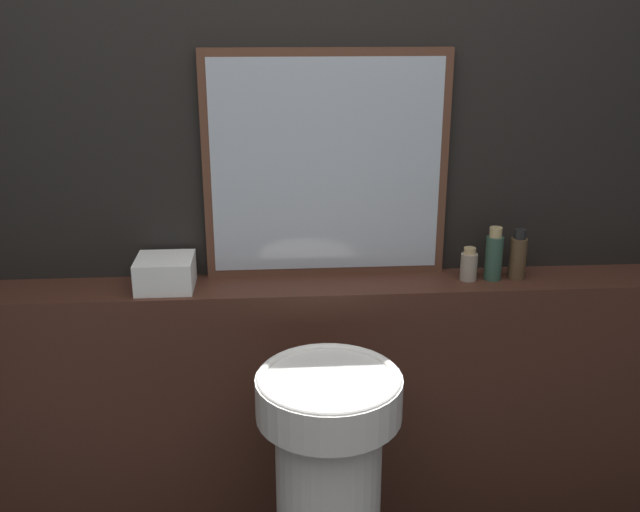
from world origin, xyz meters
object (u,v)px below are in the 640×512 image
at_px(mirror, 326,166).
at_px(shampoo_bottle, 469,265).
at_px(lotion_bottle, 518,256).
at_px(conditioner_bottle, 494,255).
at_px(towel_stack, 165,273).
at_px(pedestal_sink, 328,497).

height_order(mirror, shampoo_bottle, mirror).
xyz_separation_m(shampoo_bottle, lotion_bottle, (0.15, -0.00, 0.03)).
relative_size(shampoo_bottle, conditioner_bottle, 0.62).
distance_m(towel_stack, lotion_bottle, 1.09).
bearing_deg(conditioner_bottle, shampoo_bottle, -180.00).
bearing_deg(towel_stack, conditioner_bottle, 0.00).
bearing_deg(mirror, lotion_bottle, -8.10).
xyz_separation_m(pedestal_sink, lotion_bottle, (0.63, 0.42, 0.54)).
bearing_deg(mirror, pedestal_sink, -93.72).
relative_size(conditioner_bottle, lotion_bottle, 1.06).
distance_m(mirror, lotion_bottle, 0.66).
height_order(towel_stack, conditioner_bottle, conditioner_bottle).
bearing_deg(shampoo_bottle, towel_stack, 180.00).
xyz_separation_m(mirror, towel_stack, (-0.50, -0.08, -0.30)).
height_order(towel_stack, shampoo_bottle, shampoo_bottle).
relative_size(towel_stack, conditioner_bottle, 1.01).
xyz_separation_m(pedestal_sink, towel_stack, (-0.46, 0.42, 0.52)).
distance_m(mirror, conditioner_bottle, 0.59).
relative_size(mirror, shampoo_bottle, 7.11).
bearing_deg(shampoo_bottle, lotion_bottle, -0.00).
height_order(conditioner_bottle, lotion_bottle, conditioner_bottle).
distance_m(pedestal_sink, towel_stack, 0.81).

